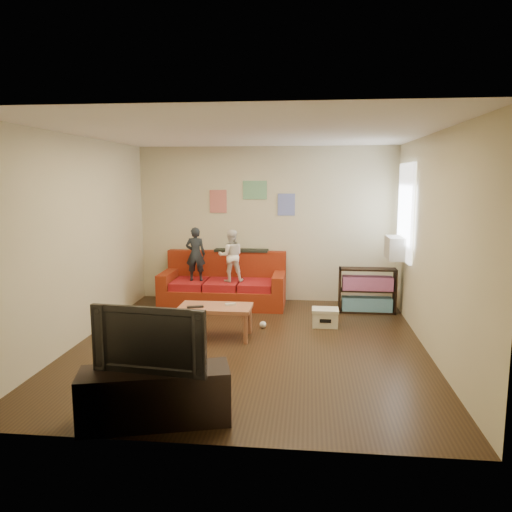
# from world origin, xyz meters

# --- Properties ---
(room_shell) EXTENTS (4.52, 5.02, 2.72)m
(room_shell) POSITION_xyz_m (0.00, 0.00, 1.35)
(room_shell) COLOR #342313
(room_shell) RESTS_ON ground
(sofa) EXTENTS (2.09, 0.96, 0.92)m
(sofa) POSITION_xyz_m (-0.69, 2.07, 0.31)
(sofa) COLOR maroon
(sofa) RESTS_ON ground
(child_a) EXTENTS (0.34, 0.24, 0.91)m
(child_a) POSITION_xyz_m (-1.14, 1.90, 0.89)
(child_a) COLOR black
(child_a) RESTS_ON sofa
(child_b) EXTENTS (0.49, 0.42, 0.87)m
(child_b) POSITION_xyz_m (-0.54, 1.90, 0.88)
(child_b) COLOR white
(child_b) RESTS_ON sofa
(coffee_table) EXTENTS (0.98, 0.54, 0.44)m
(coffee_table) POSITION_xyz_m (-0.50, 0.25, 0.38)
(coffee_table) COLOR #AA6646
(coffee_table) RESTS_ON ground
(remote) EXTENTS (0.23, 0.12, 0.02)m
(remote) POSITION_xyz_m (-0.75, 0.13, 0.45)
(remote) COLOR black
(remote) RESTS_ON coffee_table
(game_controller) EXTENTS (0.15, 0.09, 0.03)m
(game_controller) POSITION_xyz_m (-0.30, 0.30, 0.46)
(game_controller) COLOR silver
(game_controller) RESTS_ON coffee_table
(bookshelf) EXTENTS (0.90, 0.27, 0.72)m
(bookshelf) POSITION_xyz_m (1.70, 1.80, 0.32)
(bookshelf) COLOR black
(bookshelf) RESTS_ON ground
(window) EXTENTS (0.04, 1.08, 1.48)m
(window) POSITION_xyz_m (2.22, 1.65, 1.64)
(window) COLOR white
(window) RESTS_ON room_shell
(ac_unit) EXTENTS (0.28, 0.55, 0.35)m
(ac_unit) POSITION_xyz_m (2.10, 1.65, 1.08)
(ac_unit) COLOR #B7B2A3
(ac_unit) RESTS_ON window
(artwork_left) EXTENTS (0.30, 0.01, 0.40)m
(artwork_left) POSITION_xyz_m (-0.85, 2.48, 1.75)
(artwork_left) COLOR #D87266
(artwork_left) RESTS_ON room_shell
(artwork_center) EXTENTS (0.42, 0.01, 0.32)m
(artwork_center) POSITION_xyz_m (-0.20, 2.48, 1.95)
(artwork_center) COLOR #72B27F
(artwork_center) RESTS_ON room_shell
(artwork_right) EXTENTS (0.30, 0.01, 0.38)m
(artwork_right) POSITION_xyz_m (0.35, 2.48, 1.70)
(artwork_right) COLOR #727FCC
(artwork_right) RESTS_ON room_shell
(file_box) EXTENTS (0.38, 0.29, 0.27)m
(file_box) POSITION_xyz_m (1.01, 0.94, 0.13)
(file_box) COLOR beige
(file_box) RESTS_ON ground
(tv_stand) EXTENTS (1.38, 0.77, 0.49)m
(tv_stand) POSITION_xyz_m (-0.58, -2.17, 0.24)
(tv_stand) COLOR black
(tv_stand) RESTS_ON ground
(television) EXTENTS (1.04, 0.25, 0.59)m
(television) POSITION_xyz_m (-0.58, -2.17, 0.79)
(television) COLOR black
(television) RESTS_ON tv_stand
(tissue) EXTENTS (0.13, 0.13, 0.10)m
(tissue) POSITION_xyz_m (0.11, 0.75, 0.05)
(tissue) COLOR beige
(tissue) RESTS_ON ground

